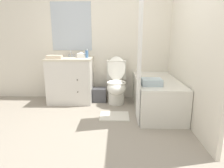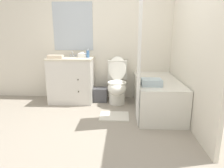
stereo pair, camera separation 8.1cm
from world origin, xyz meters
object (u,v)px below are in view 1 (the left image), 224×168
(toilet, at_px, (116,84))
(vanity_cabinet, at_px, (71,80))
(bath_mat, at_px, (114,116))
(wastebasket, at_px, (100,95))
(sink_faucet, at_px, (72,55))
(bath_towel_folded, at_px, (152,82))
(soap_dispenser, at_px, (87,54))
(hand_towel_folded, at_px, (54,57))
(tissue_box, at_px, (81,55))
(bathtub, at_px, (156,95))

(toilet, bearing_deg, vanity_cabinet, 176.05)
(vanity_cabinet, height_order, bath_mat, vanity_cabinet)
(wastebasket, bearing_deg, vanity_cabinet, -177.87)
(sink_faucet, distance_m, toilet, 1.07)
(vanity_cabinet, distance_m, bath_towel_folded, 1.67)
(soap_dispenser, xyz_separation_m, hand_towel_folded, (-0.57, -0.19, -0.04))
(tissue_box, relative_size, bath_towel_folded, 0.49)
(tissue_box, height_order, bath_mat, tissue_box)
(hand_towel_folded, xyz_separation_m, bath_towel_folded, (1.68, -0.69, -0.30))
(vanity_cabinet, bearing_deg, bath_towel_folded, -30.54)
(wastebasket, height_order, bath_towel_folded, bath_towel_folded)
(wastebasket, bearing_deg, toilet, -13.88)
(wastebasket, distance_m, bath_towel_folded, 1.32)
(tissue_box, distance_m, bath_towel_folded, 1.55)
(bath_mat, bearing_deg, tissue_box, 129.20)
(bath_towel_folded, bearing_deg, vanity_cabinet, 149.46)
(tissue_box, relative_size, bath_mat, 0.31)
(toilet, distance_m, soap_dispenser, 0.81)
(soap_dispenser, xyz_separation_m, bath_mat, (0.54, -0.78, -0.94))
(vanity_cabinet, height_order, hand_towel_folded, hand_towel_folded)
(bathtub, distance_m, wastebasket, 1.15)
(toilet, bearing_deg, soap_dispenser, 170.50)
(bathtub, xyz_separation_m, hand_towel_folded, (-1.84, 0.29, 0.62))
(hand_towel_folded, bearing_deg, bathtub, -8.98)
(sink_faucet, height_order, bath_mat, sink_faucet)
(sink_faucet, bearing_deg, bath_mat, -47.08)
(vanity_cabinet, relative_size, hand_towel_folded, 3.15)
(wastebasket, bearing_deg, sink_faucet, 163.59)
(sink_faucet, distance_m, hand_towel_folded, 0.42)
(bath_towel_folded, bearing_deg, wastebasket, 135.22)
(hand_towel_folded, bearing_deg, toilet, 4.69)
(sink_faucet, height_order, soap_dispenser, soap_dispenser)
(bathtub, relative_size, hand_towel_folded, 5.26)
(tissue_box, bearing_deg, bath_towel_folded, -36.44)
(bathtub, distance_m, bath_mat, 0.83)
(bathtub, bearing_deg, tissue_box, 160.04)
(vanity_cabinet, bearing_deg, sink_faucet, 90.00)
(tissue_box, height_order, hand_towel_folded, tissue_box)
(sink_faucet, distance_m, wastebasket, 0.97)
(toilet, height_order, bath_mat, toilet)
(tissue_box, distance_m, hand_towel_folded, 0.51)
(bath_towel_folded, bearing_deg, sink_faucet, 144.26)
(sink_faucet, xyz_separation_m, toilet, (0.89, -0.25, -0.53))
(toilet, relative_size, bathtub, 0.61)
(toilet, distance_m, bathtub, 0.81)
(soap_dispenser, bearing_deg, wastebasket, -3.04)
(sink_faucet, xyz_separation_m, bath_towel_folded, (1.43, -1.03, -0.30))
(sink_faucet, xyz_separation_m, bathtub, (1.60, -0.63, -0.63))
(vanity_cabinet, xyz_separation_m, bathtub, (1.60, -0.45, -0.16))
(bathtub, distance_m, bath_towel_folded, 0.54)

